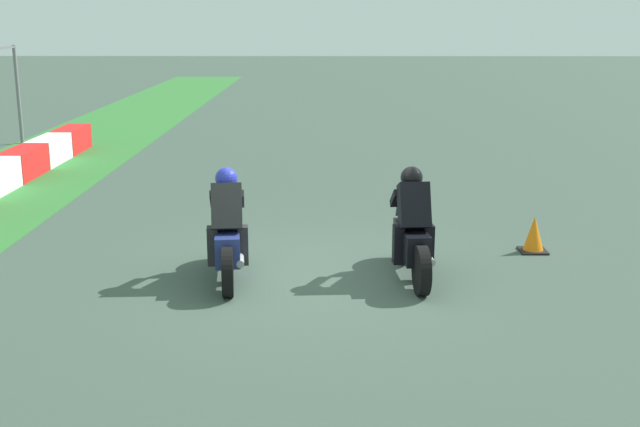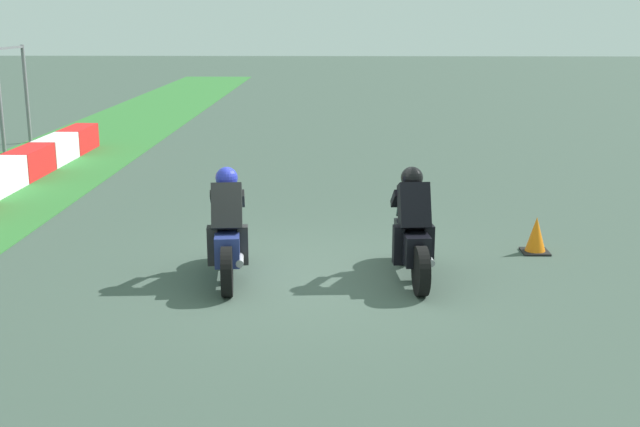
# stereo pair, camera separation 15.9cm
# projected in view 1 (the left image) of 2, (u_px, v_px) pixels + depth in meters

# --- Properties ---
(ground_plane) EXTENTS (120.00, 120.00, 0.00)m
(ground_plane) POSITION_uv_depth(u_px,v_px,m) (313.00, 277.00, 10.93)
(ground_plane) COLOR #3A4B41
(rider_lane_a) EXTENTS (2.04, 0.56, 1.51)m
(rider_lane_a) POSITION_uv_depth(u_px,v_px,m) (412.00, 233.00, 10.77)
(rider_lane_a) COLOR black
(rider_lane_a) RESTS_ON ground_plane
(rider_lane_b) EXTENTS (2.04, 0.57, 1.51)m
(rider_lane_b) POSITION_uv_depth(u_px,v_px,m) (228.00, 234.00, 10.72)
(rider_lane_b) COLOR black
(rider_lane_b) RESTS_ON ground_plane
(traffic_cone) EXTENTS (0.40, 0.40, 0.55)m
(traffic_cone) POSITION_uv_depth(u_px,v_px,m) (534.00, 235.00, 12.04)
(traffic_cone) COLOR black
(traffic_cone) RESTS_ON ground_plane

